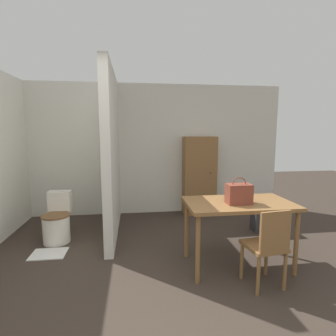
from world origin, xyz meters
name	(u,v)px	position (x,y,z in m)	size (l,w,h in m)	color
wall_back	(146,150)	(0.00, 3.31, 1.25)	(5.34, 0.12, 2.50)	silver
partition_wall	(112,154)	(-0.58, 2.30, 1.25)	(0.12, 1.90, 2.50)	silver
dining_table	(238,209)	(0.96, 1.01, 0.70)	(1.23, 0.72, 0.79)	brown
wooden_chair	(267,245)	(1.08, 0.53, 0.46)	(0.41, 0.41, 0.84)	brown
toilet	(57,222)	(-1.37, 2.05, 0.29)	(0.40, 0.54, 0.70)	silver
handbag	(239,194)	(0.93, 0.93, 0.90)	(0.27, 0.18, 0.31)	brown
wooden_cabinet	(199,176)	(1.01, 3.06, 0.75)	(0.62, 0.35, 1.51)	brown
bath_mat	(49,254)	(-1.37, 1.60, 0.01)	(0.44, 0.34, 0.01)	silver
space_heater	(263,215)	(1.82, 2.02, 0.26)	(0.34, 0.22, 0.53)	#2D2D33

